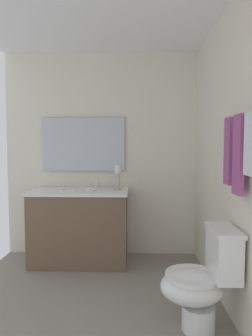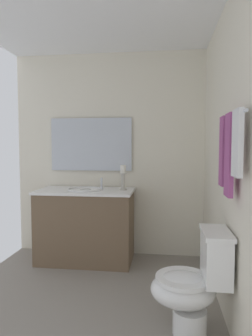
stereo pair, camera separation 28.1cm
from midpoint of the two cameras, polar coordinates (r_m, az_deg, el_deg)
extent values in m
cube|color=gray|center=(2.72, -5.64, -25.29)|extent=(2.75, 2.33, 0.02)
cube|color=silver|center=(2.40, 22.43, 1.38)|extent=(2.75, 0.04, 2.45)
cube|color=silver|center=(3.73, -1.00, 2.51)|extent=(0.04, 2.33, 2.45)
cube|color=brown|center=(3.57, -5.33, -10.97)|extent=(0.55, 1.07, 0.80)
cube|color=white|center=(3.49, -5.37, -4.36)|extent=(0.58, 1.10, 0.03)
sphere|color=black|center=(3.80, -13.14, -9.49)|extent=(0.02, 0.02, 0.02)
sphere|color=black|center=(3.63, -14.25, -10.19)|extent=(0.02, 0.02, 0.02)
ellipsoid|color=white|center=(3.49, -5.37, -4.92)|extent=(0.38, 0.30, 0.11)
torus|color=white|center=(3.48, -5.37, -4.05)|extent=(0.40, 0.40, 0.02)
cylinder|color=silver|center=(3.44, -2.29, -3.03)|extent=(0.02, 0.02, 0.14)
cube|color=silver|center=(3.72, -4.47, 4.45)|extent=(0.02, 1.00, 0.64)
cylinder|color=#B7B2A5|center=(3.45, 1.81, -4.07)|extent=(0.09, 0.09, 0.01)
cylinder|color=#B7B2A5|center=(3.44, 1.81, -2.68)|extent=(0.04, 0.04, 0.18)
cylinder|color=#B7B2A5|center=(3.43, 1.82, -1.07)|extent=(0.08, 0.08, 0.01)
cylinder|color=white|center=(3.42, 1.82, -0.22)|extent=(0.06, 0.06, 0.09)
cylinder|color=white|center=(2.46, 15.50, -26.19)|extent=(0.24, 0.24, 0.18)
ellipsoid|color=white|center=(2.35, 14.32, -21.39)|extent=(0.38, 0.46, 0.24)
cylinder|color=white|center=(2.32, 14.35, -19.60)|extent=(0.39, 0.39, 0.03)
cube|color=white|center=(2.29, 20.10, -15.66)|extent=(0.36, 0.17, 0.32)
cube|color=white|center=(2.24, 20.21, -11.44)|extent=(0.38, 0.19, 0.03)
cylinder|color=silver|center=(2.09, 23.25, 8.98)|extent=(0.65, 0.02, 0.02)
cube|color=#A54C8C|center=(2.29, 21.19, 2.94)|extent=(0.13, 0.03, 0.49)
cube|color=#A54C8C|center=(2.08, 22.59, 2.25)|extent=(0.16, 0.03, 0.53)
cube|color=white|center=(1.87, 24.37, 4.28)|extent=(0.16, 0.03, 0.38)
camera|label=1|loc=(0.14, -87.14, 0.20)|focal=32.35mm
camera|label=2|loc=(0.14, 92.86, -0.20)|focal=32.35mm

